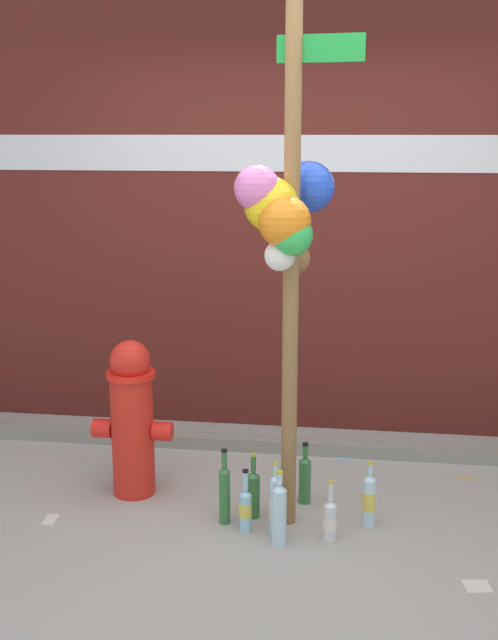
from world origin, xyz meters
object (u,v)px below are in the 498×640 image
at_px(bottle_6, 330,519).
at_px(fire_hydrant, 132,417).
at_px(bottle_0, 253,492).
at_px(bottle_3, 225,492).
at_px(bottle_1, 245,508).
at_px(bottle_7, 369,500).
at_px(bottle_5, 279,513).
at_px(bottle_2, 275,505).
at_px(bottle_4, 305,478).
at_px(memorial_post, 287,187).

bearing_deg(bottle_6, fire_hydrant, 160.87).
bearing_deg(bottle_0, fire_hydrant, 164.48).
bearing_deg(bottle_3, bottle_1, -31.64).
bearing_deg(bottle_0, bottle_7, -1.42).
bearing_deg(bottle_5, bottle_2, 106.87).
bearing_deg(bottle_4, bottle_0, -142.06).
bearing_deg(bottle_5, bottle_6, 16.10).
bearing_deg(bottle_4, fire_hydrant, -179.64).
distance_m(memorial_post, bottle_4, 1.57).
relative_size(bottle_3, bottle_7, 1.16).
height_order(fire_hydrant, bottle_6, fire_hydrant).
distance_m(bottle_4, bottle_6, 0.41).
bearing_deg(bottle_4, bottle_5, -101.73).
xyz_separation_m(bottle_3, bottle_4, (0.39, 0.28, -0.03)).
relative_size(bottle_2, bottle_5, 1.01).
xyz_separation_m(bottle_1, bottle_2, (0.15, -0.01, 0.03)).
bearing_deg(bottle_7, bottle_4, 147.91).
relative_size(bottle_0, bottle_2, 0.91).
xyz_separation_m(memorial_post, bottle_1, (-0.18, -0.12, -1.57)).
distance_m(memorial_post, bottle_3, 1.55).
relative_size(bottle_6, bottle_7, 0.91).
xyz_separation_m(bottle_3, bottle_7, (0.72, 0.07, -0.03)).
distance_m(bottle_2, bottle_6, 0.28).
bearing_deg(bottle_4, memorial_post, -111.48).
bearing_deg(bottle_7, bottle_1, -166.91).
bearing_deg(bottle_1, fire_hydrant, 152.57).
distance_m(memorial_post, bottle_5, 1.54).
height_order(bottle_3, bottle_7, bottle_3).
bearing_deg(bottle_7, fire_hydrant, 170.86).
xyz_separation_m(memorial_post, bottle_3, (-0.30, -0.05, -1.52)).
relative_size(fire_hydrant, bottle_4, 2.55).
distance_m(fire_hydrant, bottle_3, 0.67).
distance_m(bottle_3, bottle_7, 0.73).
bearing_deg(memorial_post, bottle_7, 2.90).
bearing_deg(bottle_1, bottle_3, 148.36).
bearing_deg(fire_hydrant, bottle_2, -23.52).
xyz_separation_m(memorial_post, fire_hydrant, (-0.85, 0.23, -1.25)).
relative_size(bottle_1, bottle_3, 0.82).
bearing_deg(bottle_5, bottle_0, 121.64).
xyz_separation_m(bottle_2, bottle_4, (0.12, 0.36, -0.02)).
height_order(fire_hydrant, bottle_4, fire_hydrant).
distance_m(fire_hydrant, bottle_4, 0.98).
bearing_deg(bottle_2, bottle_6, -4.57).
bearing_deg(memorial_post, bottle_6, -32.01).
height_order(memorial_post, bottle_6, memorial_post).
height_order(memorial_post, bottle_1, memorial_post).
relative_size(bottle_2, bottle_4, 1.12).
relative_size(bottle_1, bottle_7, 0.95).
relative_size(bottle_1, bottle_5, 0.87).
xyz_separation_m(bottle_4, bottle_7, (0.34, -0.21, 0.00)).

